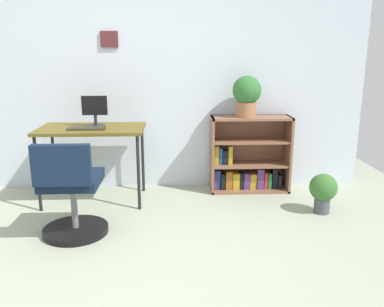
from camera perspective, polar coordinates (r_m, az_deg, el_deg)
The scene contains 9 objects.
ground_plane at distance 2.62m, azimuth -16.14°, elevation -19.58°, with size 6.24×6.24×0.00m, color #9EA88F.
wall_back at distance 4.30m, azimuth -10.64°, elevation 12.08°, with size 5.20×0.12×2.57m.
desk at distance 3.94m, azimuth -14.12°, elevation 2.76°, with size 0.99×0.59×0.74m.
monitor at distance 3.95m, azimuth -13.69°, elevation 5.85°, with size 0.24×0.18×0.29m.
keyboard at distance 3.83m, azimuth -14.82°, elevation 3.47°, with size 0.34×0.12×0.02m, color #302F22.
office_chair at distance 3.28m, azimuth -16.85°, elevation -5.78°, with size 0.52×0.55×0.80m.
bookshelf_low at distance 4.27m, azimuth 7.89°, elevation -0.68°, with size 0.82×0.30×0.79m.
potted_plant_on_shelf at distance 4.09m, azimuth 7.81°, elevation 8.40°, with size 0.29×0.29×0.41m.
potted_plant_floor at distance 3.82m, azimuth 18.20°, elevation -5.00°, with size 0.25×0.25×0.37m.
Camera 1 is at (0.60, -2.10, 1.43)m, focal length 37.37 mm.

